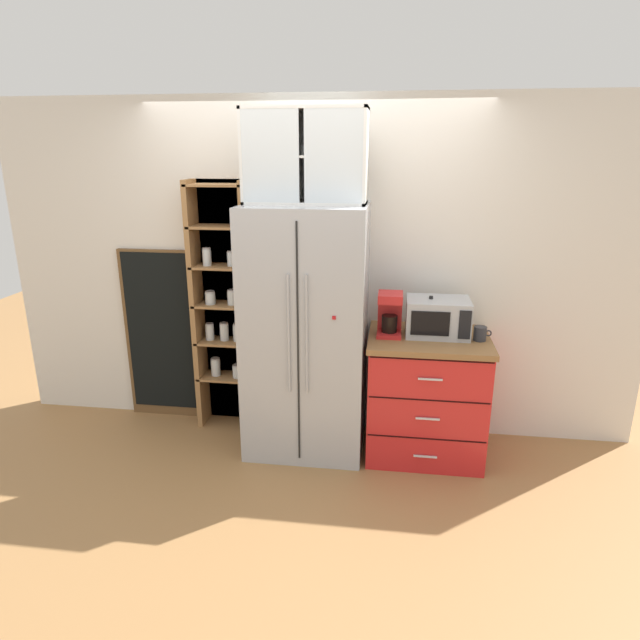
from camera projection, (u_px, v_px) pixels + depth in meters
ground_plane at (307, 443)px, 4.20m from camera, size 10.62×10.62×0.00m
wall_back_cream at (314, 270)px, 4.20m from camera, size 4.93×0.10×2.55m
refrigerator at (306, 331)px, 3.94m from camera, size 0.85×0.70×1.81m
pantry_shelf_column at (225, 306)px, 4.27m from camera, size 0.50×0.26×1.96m
counter_cabinet at (426, 395)px, 3.97m from camera, size 0.85×0.68×0.91m
microwave at (438, 317)px, 3.84m from camera, size 0.44×0.33×0.26m
coffee_maker at (390, 313)px, 3.83m from camera, size 0.17×0.20×0.31m
mug_cream at (430, 334)px, 3.77m from camera, size 0.11×0.08×0.08m
mug_charcoal at (480, 334)px, 3.74m from camera, size 0.12×0.09×0.10m
bottle_amber at (430, 317)px, 3.86m from camera, size 0.07×0.07×0.28m
bottle_cobalt at (430, 318)px, 3.85m from camera, size 0.07×0.07×0.27m
upper_cabinet at (306, 157)px, 3.62m from camera, size 0.82×0.32×0.62m
chalkboard_menu at (161, 335)px, 4.46m from camera, size 0.60×0.04×1.42m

